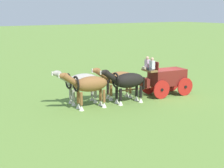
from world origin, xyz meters
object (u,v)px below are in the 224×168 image
at_px(draft_horse_lead_near, 89,85).
at_px(show_wagon, 165,78).
at_px(draft_horse_rear_near, 127,82).
at_px(draft_horse_rear_off, 117,79).
at_px(draft_horse_lead_off, 81,82).

bearing_deg(draft_horse_lead_near, show_wagon, 179.84).
height_order(draft_horse_rear_near, draft_horse_lead_near, draft_horse_lead_near).
bearing_deg(draft_horse_rear_off, show_wagon, 162.88).
bearing_deg(show_wagon, draft_horse_lead_near, -0.16).
xyz_separation_m(show_wagon, draft_horse_lead_near, (6.04, -0.02, 0.20)).
distance_m(show_wagon, draft_horse_rear_near, 3.46).
bearing_deg(show_wagon, draft_horse_rear_off, -17.12).
bearing_deg(draft_horse_rear_near, draft_horse_rear_off, -95.49).
distance_m(draft_horse_rear_off, draft_horse_lead_off, 2.58).
relative_size(show_wagon, draft_horse_lead_near, 1.74).
bearing_deg(draft_horse_lead_off, draft_horse_rear_near, 147.05).
bearing_deg(draft_horse_rear_off, draft_horse_lead_near, 20.36).
xyz_separation_m(draft_horse_rear_near, draft_horse_rear_off, (-0.12, -1.29, -0.07)).
distance_m(draft_horse_rear_near, draft_horse_rear_off, 1.30).
bearing_deg(draft_horse_lead_near, draft_horse_rear_off, -159.64).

